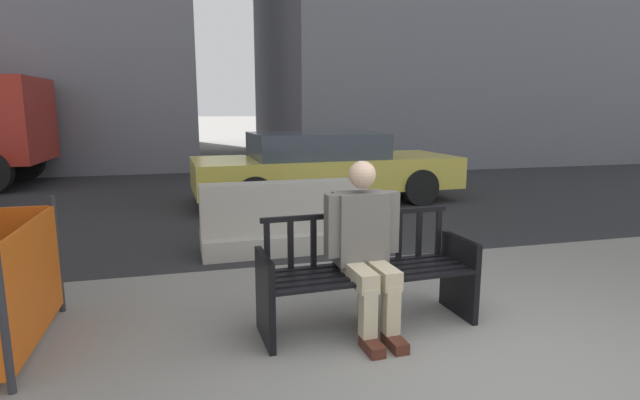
{
  "coord_description": "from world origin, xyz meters",
  "views": [
    {
      "loc": [
        -1.9,
        -2.51,
        1.71
      ],
      "look_at": [
        -0.59,
        2.49,
        0.75
      ],
      "focal_mm": 28.0,
      "sensor_mm": 36.0,
      "label": 1
    }
  ],
  "objects": [
    {
      "name": "seated_person",
      "position": [
        -0.64,
        0.96,
        0.69
      ],
      "size": [
        0.59,
        0.74,
        1.31
      ],
      "color": "#66605B",
      "rests_on": "ground"
    },
    {
      "name": "car_taxi_near",
      "position": [
        0.46,
        6.26,
        0.65
      ],
      "size": [
        4.85,
        2.09,
        1.26
      ],
      "color": "#DBC64C",
      "rests_on": "ground"
    },
    {
      "name": "street_bench",
      "position": [
        -0.6,
        1.02,
        0.4
      ],
      "size": [
        1.71,
        0.61,
        0.88
      ],
      "color": "black",
      "rests_on": "ground"
    },
    {
      "name": "street_asphalt",
      "position": [
        0.0,
        8.7,
        0.0
      ],
      "size": [
        120.0,
        12.0,
        0.01
      ],
      "primitive_type": "cube",
      "color": "#28282B",
      "rests_on": "ground"
    },
    {
      "name": "jersey_barrier_centre",
      "position": [
        -0.83,
        3.27,
        0.34
      ],
      "size": [
        2.01,
        0.72,
        0.84
      ],
      "color": "#ADA89E",
      "rests_on": "ground"
    },
    {
      "name": "ground_plane",
      "position": [
        0.0,
        0.0,
        0.0
      ],
      "size": [
        200.0,
        200.0,
        0.0
      ],
      "primitive_type": "plane",
      "color": "gray"
    }
  ]
}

